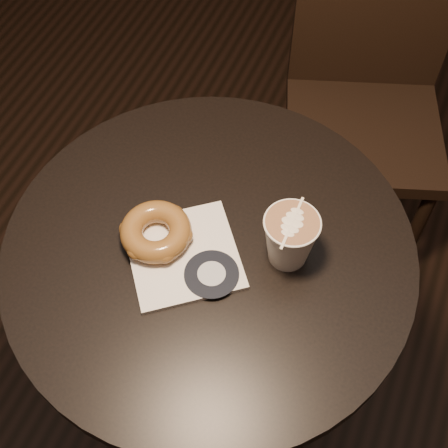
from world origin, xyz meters
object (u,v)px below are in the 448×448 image
object	(u,v)px
chair	(369,75)
pastry_bag	(184,255)
doughnut	(156,232)
latte_cup	(290,239)
cafe_table	(211,300)

from	to	relation	value
chair	pastry_bag	bearing A→B (deg)	-120.21
pastry_bag	doughnut	size ratio (longest dim) A/B	1.47
chair	latte_cup	world-z (taller)	chair
chair	latte_cup	bearing A→B (deg)	-108.32
latte_cup	chair	bearing A→B (deg)	90.86
pastry_bag	latte_cup	xyz separation A→B (m)	(0.16, 0.07, 0.05)
doughnut	latte_cup	xyz separation A→B (m)	(0.21, 0.06, 0.02)
cafe_table	chair	xyz separation A→B (m)	(0.12, 0.73, 0.00)
chair	pastry_bag	size ratio (longest dim) A/B	5.62
cafe_table	latte_cup	size ratio (longest dim) A/B	7.43
pastry_bag	chair	bearing A→B (deg)	41.02
cafe_table	doughnut	world-z (taller)	doughnut
doughnut	cafe_table	bearing A→B (deg)	14.99
chair	doughnut	distance (m)	0.81
doughnut	chair	bearing A→B (deg)	74.88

